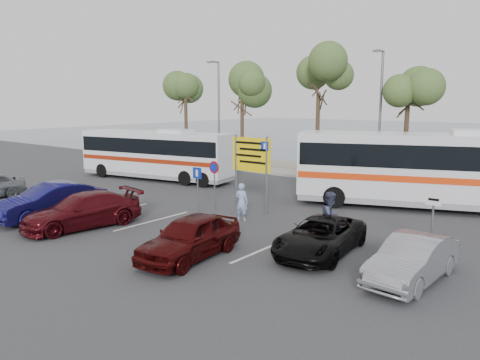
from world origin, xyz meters
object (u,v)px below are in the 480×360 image
Objects in this scene: car_blue at (51,201)px; pedestrian_near at (242,202)px; coach_bus_right at (430,172)px; car_maroon at (82,211)px; car_red at (190,237)px; suv_black at (320,236)px; car_silver_b at (412,260)px; pedestrian_far at (331,217)px; direction_sign at (251,160)px; street_lamp_left at (218,108)px; coach_bus_left at (156,156)px; street_lamp_right at (380,111)px.

car_blue is 2.86× the size of pedestrian_near.
car_maroon is (-10.20, -12.38, -1.09)m from coach_bus_right.
suv_black is (3.20, 3.08, -0.10)m from car_red.
coach_bus_right reaches higher than suv_black.
car_silver_b is 4.17m from pedestrian_far.
suv_black is at bearing 18.89° from car_blue.
coach_bus_right is 7.57× the size of pedestrian_near.
coach_bus_right is at bearing 65.50° from car_red.
direction_sign reaches higher than car_blue.
pedestrian_far is at bearing -37.45° from street_lamp_left.
pedestrian_near reaches higher than car_silver_b.
car_red is (12.90, -10.00, -0.85)m from coach_bus_left.
direction_sign reaches higher than suv_black.
street_lamp_right reaches higher than car_blue.
pedestrian_far reaches higher than car_maroon.
street_lamp_left is at bearing 180.00° from street_lamp_right.
street_lamp_right is 1.68× the size of car_blue.
direction_sign is 2.16× the size of pedestrian_near.
coach_bus_right is 3.15× the size of car_silver_b.
pedestrian_far is (-0.35, 1.42, 0.34)m from suv_black.
pedestrian_far is at bearing 164.74° from pedestrian_near.
suv_black is (16.10, -6.92, -0.95)m from coach_bus_left.
car_blue is 12.20m from suv_black.
car_blue is at bearing -170.19° from car_maroon.
pedestrian_far is at bearing -98.35° from coach_bus_right.
street_lamp_right is at bearing 0.00° from street_lamp_left.
coach_bus_left reaches higher than car_blue.
street_lamp_right is 10.73m from direction_sign.
coach_bus_right is at bearing -45.88° from street_lamp_right.
car_maroon is at bearing -66.79° from street_lamp_left.
coach_bus_right is 2.83× the size of suv_black.
street_lamp_right is 1.80× the size of suv_black.
street_lamp_right is (13.00, 0.00, 0.00)m from street_lamp_left.
direction_sign is at bearing 70.19° from pedestrian_far.
coach_bus_right is (17.50, -4.64, -2.80)m from street_lamp_left.
street_lamp_right is at bearing 98.61° from suv_black.
suv_black is at bearing -94.93° from coach_bus_right.
street_lamp_right is at bearing 134.12° from coach_bus_right.
car_red is 5.33m from pedestrian_far.
pedestrian_near is at bearing -24.14° from coach_bus_left.
direction_sign is 5.96m from pedestrian_far.
car_silver_b is (12.70, 2.53, -0.05)m from car_maroon.
direction_sign is at bearing 51.91° from car_blue.
car_blue is 8.50m from pedestrian_near.
coach_bus_left is at bearing 73.30° from pedestrian_far.
car_red is at bearing -69.56° from direction_sign.
street_lamp_left is at bearing 136.83° from direction_sign.
car_blue is (-12.60, -12.38, -1.02)m from coach_bus_right.
direction_sign is 10.07m from car_silver_b.
car_silver_b reaches higher than suv_black.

